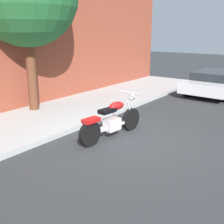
# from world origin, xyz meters

# --- Properties ---
(ground_plane) EXTENTS (60.00, 60.00, 0.00)m
(ground_plane) POSITION_xyz_m (0.00, 0.00, 0.00)
(ground_plane) COLOR #303335
(sidewalk) EXTENTS (18.02, 2.93, 0.14)m
(sidewalk) POSITION_xyz_m (0.00, 3.09, 0.07)
(sidewalk) COLOR #AFAFAF
(sidewalk) RESTS_ON ground
(motorcycle) EXTENTS (2.24, 0.70, 1.13)m
(motorcycle) POSITION_xyz_m (-0.20, 0.53, 0.46)
(motorcycle) COLOR black
(motorcycle) RESTS_ON ground
(parked_car_white) EXTENTS (4.07, 2.04, 1.03)m
(parked_car_white) POSITION_xyz_m (6.91, -0.03, 0.55)
(parked_car_white) COLOR black
(parked_car_white) RESTS_ON ground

